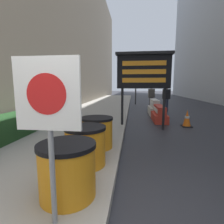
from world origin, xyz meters
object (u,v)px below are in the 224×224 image
(message_board, at_px, (144,72))
(jersey_barrier_white, at_px, (154,108))
(barrel_drum_middle, at_px, (85,146))
(jersey_barrier_red_striped, at_px, (159,114))
(traffic_light_near_curb, at_px, (136,71))
(barrel_drum_foreground, at_px, (68,170))
(pedestrian_worker, at_px, (151,95))
(warning_sign, at_px, (48,108))
(barrel_drum_back, at_px, (97,132))
(pedestrian_passerby, at_px, (166,96))
(traffic_cone_near, at_px, (187,119))

(message_board, distance_m, jersey_barrier_white, 4.38)
(barrel_drum_middle, bearing_deg, jersey_barrier_red_striped, 67.89)
(jersey_barrier_red_striped, relative_size, jersey_barrier_white, 0.97)
(traffic_light_near_curb, bearing_deg, barrel_drum_middle, -95.06)
(barrel_drum_foreground, xyz_separation_m, pedestrian_worker, (2.33, 11.47, 0.47))
(warning_sign, xyz_separation_m, pedestrian_worker, (2.30, 11.99, -0.48))
(barrel_drum_middle, bearing_deg, pedestrian_worker, 77.36)
(message_board, distance_m, traffic_light_near_curb, 9.68)
(barrel_drum_back, distance_m, traffic_light_near_curb, 12.70)
(message_board, relative_size, pedestrian_worker, 1.72)
(jersey_barrier_red_striped, xyz_separation_m, jersey_barrier_white, (-0.00, 2.08, 0.07))
(barrel_drum_foreground, bearing_deg, message_board, 74.70)
(barrel_drum_foreground, distance_m, pedestrian_passerby, 10.51)
(barrel_drum_foreground, relative_size, pedestrian_passerby, 0.46)
(jersey_barrier_red_striped, height_order, traffic_light_near_curb, traffic_light_near_curb)
(jersey_barrier_red_striped, distance_m, traffic_light_near_curb, 8.41)
(barrel_drum_foreground, xyz_separation_m, message_board, (1.31, 4.78, 1.72))
(barrel_drum_middle, distance_m, message_board, 4.34)
(jersey_barrier_white, bearing_deg, message_board, -103.48)
(barrel_drum_back, bearing_deg, jersey_barrier_white, 71.38)
(traffic_cone_near, bearing_deg, pedestrian_passerby, 90.69)
(jersey_barrier_white, height_order, traffic_cone_near, jersey_barrier_white)
(jersey_barrier_red_striped, bearing_deg, pedestrian_worker, 88.87)
(warning_sign, height_order, jersey_barrier_white, warning_sign)
(jersey_barrier_white, distance_m, pedestrian_worker, 2.91)
(traffic_cone_near, bearing_deg, jersey_barrier_red_striped, 132.30)
(warning_sign, height_order, jersey_barrier_red_striped, warning_sign)
(barrel_drum_middle, relative_size, traffic_light_near_curb, 0.19)
(barrel_drum_back, xyz_separation_m, pedestrian_worker, (2.32, 9.44, 0.47))
(barrel_drum_back, xyz_separation_m, traffic_cone_near, (3.22, 3.41, -0.21))
(pedestrian_worker, bearing_deg, jersey_barrier_red_striped, -97.55)
(traffic_cone_near, xyz_separation_m, pedestrian_worker, (-0.91, 6.03, 0.68))
(message_board, bearing_deg, warning_sign, -103.54)
(message_board, height_order, jersey_barrier_red_striped, message_board)
(traffic_light_near_curb, bearing_deg, pedestrian_passerby, -65.57)
(warning_sign, bearing_deg, barrel_drum_middle, 91.75)
(jersey_barrier_white, height_order, pedestrian_passerby, pedestrian_passerby)
(message_board, xyz_separation_m, jersey_barrier_white, (0.92, 3.85, -1.87))
(barrel_drum_foreground, relative_size, barrel_drum_back, 1.00)
(pedestrian_worker, distance_m, pedestrian_passerby, 1.69)
(warning_sign, relative_size, pedestrian_passerby, 1.06)
(barrel_drum_middle, bearing_deg, barrel_drum_foreground, -89.02)
(barrel_drum_middle, bearing_deg, pedestrian_passerby, 70.44)
(barrel_drum_middle, bearing_deg, jersey_barrier_white, 73.55)
(barrel_drum_foreground, height_order, message_board, message_board)
(jersey_barrier_white, bearing_deg, traffic_cone_near, -72.52)
(barrel_drum_foreground, xyz_separation_m, traffic_light_near_curb, (1.17, 14.42, 2.52))
(barrel_drum_foreground, bearing_deg, pedestrian_worker, 78.53)
(traffic_cone_near, bearing_deg, barrel_drum_middle, -126.27)
(jersey_barrier_white, relative_size, pedestrian_worker, 1.06)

